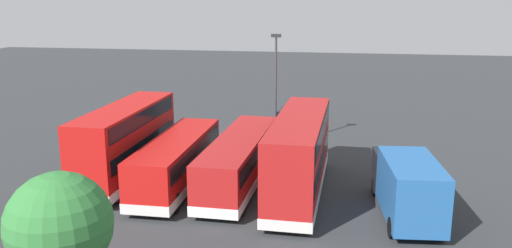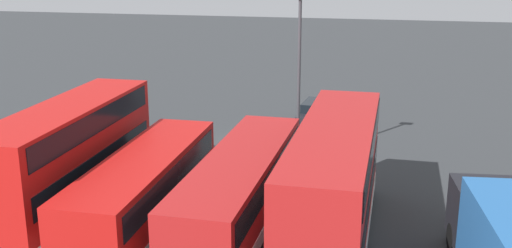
% 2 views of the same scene
% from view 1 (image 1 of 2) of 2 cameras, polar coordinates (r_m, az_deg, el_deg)
% --- Properties ---
extents(ground_plane, '(140.00, 140.00, 0.00)m').
position_cam_1_polar(ground_plane, '(41.78, -0.89, -1.64)').
color(ground_plane, '#2D3033').
extents(bus_double_decker_near_end, '(2.74, 11.84, 4.55)m').
position_cam_1_polar(bus_double_decker_near_end, '(29.58, 4.76, -3.17)').
color(bus_double_decker_near_end, '#A51919').
rests_on(bus_double_decker_near_end, ground).
extents(bus_single_deck_second, '(2.80, 11.86, 2.95)m').
position_cam_1_polar(bus_single_deck_second, '(31.18, -1.82, -3.84)').
color(bus_single_deck_second, '#A51919').
rests_on(bus_single_deck_second, ground).
extents(bus_single_deck_third, '(2.72, 10.68, 2.95)m').
position_cam_1_polar(bus_single_deck_third, '(31.33, -8.61, -3.91)').
color(bus_single_deck_third, '#B71411').
rests_on(bus_single_deck_third, ground).
extents(bus_double_decker_fourth, '(2.67, 10.74, 4.55)m').
position_cam_1_polar(bus_double_decker_fourth, '(33.07, -13.96, -1.74)').
color(bus_double_decker_fourth, '#B71411').
rests_on(bus_double_decker_fourth, ground).
extents(box_truck_blue, '(3.27, 7.72, 3.20)m').
position_cam_1_polar(box_truck_blue, '(27.83, 16.12, -6.37)').
color(box_truck_blue, '#235999').
rests_on(box_truck_blue, ground).
extents(car_hatchback_silver, '(2.13, 4.20, 1.43)m').
position_cam_1_polar(car_hatchback_silver, '(46.16, 3.52, 0.69)').
color(car_hatchback_silver, black).
rests_on(car_hatchback_silver, ground).
extents(car_small_green, '(3.21, 4.75, 1.43)m').
position_cam_1_polar(car_small_green, '(45.26, -15.02, -0.00)').
color(car_small_green, black).
rests_on(car_small_green, ground).
extents(lamp_post_tall, '(0.70, 0.30, 8.46)m').
position_cam_1_polar(lamp_post_tall, '(38.28, 2.16, 4.48)').
color(lamp_post_tall, '#38383D').
rests_on(lamp_post_tall, ground).
extents(tree_leftmost, '(3.21, 3.21, 5.93)m').
position_cam_1_polar(tree_leftmost, '(17.03, -20.60, -10.28)').
color(tree_leftmost, '#4C3823').
rests_on(tree_leftmost, ground).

